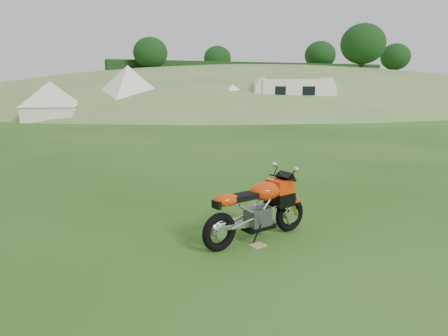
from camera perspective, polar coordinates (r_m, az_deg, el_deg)
name	(u,v)px	position (r m, az deg, el deg)	size (l,w,h in m)	color
ground	(246,239)	(6.43, 2.90, -9.24)	(120.00, 120.00, 0.00)	#224E10
hillside	(261,99)	(52.71, 4.87, 8.92)	(80.00, 64.00, 8.00)	#5B8342
hedgerow	(261,99)	(52.71, 4.87, 8.92)	(36.00, 1.20, 8.60)	black
sport_motorcycle	(257,205)	(6.23, 4.32, -4.81)	(1.77, 0.44, 1.06)	red
plywood_board	(257,245)	(6.19, 4.39, -10.02)	(0.21, 0.17, 0.02)	tan
tent_left	(51,100)	(26.70, -21.66, 8.30)	(2.73, 2.73, 2.36)	white
tent_mid	(129,93)	(29.04, -12.36, 9.60)	(3.41, 3.41, 2.95)	white
tent_right	(232,99)	(27.89, 1.09, 9.05)	(2.57, 2.57, 2.23)	white
caravan	(293,97)	(28.39, 9.01, 9.11)	(5.08, 2.27, 2.38)	white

